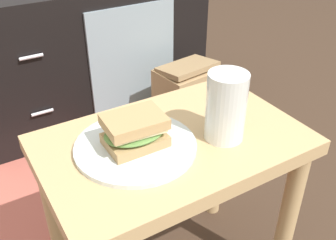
% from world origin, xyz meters
% --- Properties ---
extents(side_table, '(0.56, 0.36, 0.46)m').
position_xyz_m(side_table, '(0.00, 0.00, 0.37)').
color(side_table, tan).
rests_on(side_table, ground).
extents(tv_cabinet, '(0.96, 0.46, 0.58)m').
position_xyz_m(tv_cabinet, '(0.15, 0.95, 0.29)').
color(tv_cabinet, black).
rests_on(tv_cabinet, ground).
extents(plate, '(0.25, 0.25, 0.01)m').
position_xyz_m(plate, '(-0.08, 0.01, 0.47)').
color(plate, silver).
rests_on(plate, side_table).
extents(sandwich_front, '(0.13, 0.09, 0.07)m').
position_xyz_m(sandwich_front, '(-0.08, 0.01, 0.50)').
color(sandwich_front, tan).
rests_on(sandwich_front, plate).
extents(beer_glass, '(0.08, 0.08, 0.15)m').
position_xyz_m(beer_glass, '(0.10, -0.05, 0.53)').
color(beer_glass, silver).
rests_on(beer_glass, side_table).
extents(paper_bag, '(0.24, 0.20, 0.33)m').
position_xyz_m(paper_bag, '(0.40, 0.54, 0.16)').
color(paper_bag, tan).
rests_on(paper_bag, ground).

